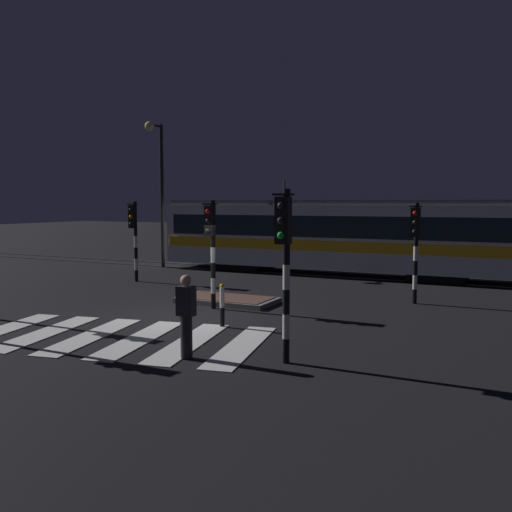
% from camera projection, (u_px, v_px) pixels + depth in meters
% --- Properties ---
extents(ground_plane, '(120.00, 120.00, 0.00)m').
position_uv_depth(ground_plane, '(182.00, 316.00, 15.47)').
color(ground_plane, black).
extents(rail_near, '(80.00, 0.12, 0.03)m').
position_uv_depth(rail_near, '(305.00, 275.00, 24.07)').
color(rail_near, '#59595E').
rests_on(rail_near, ground).
extents(rail_far, '(80.00, 0.12, 0.03)m').
position_uv_depth(rail_far, '(317.00, 271.00, 25.35)').
color(rail_far, '#59595E').
rests_on(rail_far, ground).
extents(crosswalk_zebra, '(7.47, 5.01, 0.02)m').
position_uv_depth(crosswalk_zebra, '(115.00, 337.00, 12.95)').
color(crosswalk_zebra, silver).
rests_on(crosswalk_zebra, ground).
extents(traffic_island, '(3.05, 1.61, 0.18)m').
position_uv_depth(traffic_island, '(228.00, 300.00, 17.50)').
color(traffic_island, slate).
rests_on(traffic_island, ground).
extents(traffic_light_corner_far_left, '(0.36, 0.42, 3.19)m').
position_uv_depth(traffic_light_corner_far_left, '(134.00, 229.00, 21.94)').
color(traffic_light_corner_far_left, black).
rests_on(traffic_light_corner_far_left, ground).
extents(traffic_light_corner_far_right, '(0.36, 0.42, 3.15)m').
position_uv_depth(traffic_light_corner_far_right, '(416.00, 238.00, 17.08)').
color(traffic_light_corner_far_right, black).
rests_on(traffic_light_corner_far_right, ground).
extents(traffic_light_corner_near_right, '(0.36, 0.42, 3.41)m').
position_uv_depth(traffic_light_corner_near_right, '(285.00, 249.00, 10.64)').
color(traffic_light_corner_near_right, black).
rests_on(traffic_light_corner_near_right, ground).
extents(traffic_light_median_centre, '(0.36, 0.42, 3.22)m').
position_uv_depth(traffic_light_median_centre, '(211.00, 238.00, 16.26)').
color(traffic_light_median_centre, black).
rests_on(traffic_light_median_centre, ground).
extents(street_lamp_trackside_left, '(0.44, 1.21, 6.89)m').
position_uv_depth(street_lamp_trackside_left, '(159.00, 176.00, 26.45)').
color(street_lamp_trackside_left, black).
rests_on(street_lamp_trackside_left, ground).
extents(tram, '(16.00, 2.58, 4.15)m').
position_uv_depth(tram, '(335.00, 235.00, 24.07)').
color(tram, silver).
rests_on(tram, ground).
extents(pedestrian_waiting_at_kerb, '(0.36, 0.24, 1.71)m').
position_uv_depth(pedestrian_waiting_at_kerb, '(186.00, 316.00, 11.16)').
color(pedestrian_waiting_at_kerb, black).
rests_on(pedestrian_waiting_at_kerb, ground).
extents(bollard_island_edge, '(0.12, 0.12, 1.11)m').
position_uv_depth(bollard_island_edge, '(222.00, 305.00, 14.04)').
color(bollard_island_edge, black).
rests_on(bollard_island_edge, ground).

